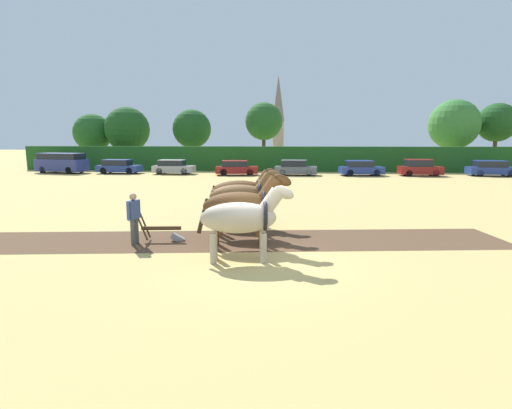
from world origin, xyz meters
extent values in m
plane|color=tan|center=(0.00, 0.00, 0.00)|extent=(240.00, 240.00, 0.00)
cube|color=brown|center=(-4.92, 1.74, 0.00)|extent=(26.33, 6.16, 0.01)
cube|color=#1E511E|center=(0.00, 32.91, 1.35)|extent=(58.97, 1.20, 2.70)
cylinder|color=brown|center=(-24.87, 39.18, 1.49)|extent=(0.44, 0.44, 2.98)
sphere|color=#235623|center=(-24.87, 39.18, 4.31)|extent=(4.84, 4.84, 4.84)
cylinder|color=brown|center=(-20.14, 38.95, 1.59)|extent=(0.44, 0.44, 3.18)
sphere|color=#1E4C1E|center=(-20.14, 38.95, 4.72)|extent=(5.63, 5.63, 5.63)
cylinder|color=#423323|center=(-11.73, 38.89, 1.73)|extent=(0.44, 0.44, 3.45)
sphere|color=#1E4C1E|center=(-11.73, 38.89, 4.77)|extent=(4.79, 4.79, 4.79)
cylinder|color=#423323|center=(-2.67, 38.74, 2.19)|extent=(0.44, 0.44, 4.39)
sphere|color=#235623|center=(-2.67, 38.74, 5.65)|extent=(4.59, 4.59, 4.59)
cylinder|color=#4C3823|center=(19.30, 37.28, 1.80)|extent=(0.44, 0.44, 3.60)
sphere|color=#387533|center=(19.30, 37.28, 5.15)|extent=(5.65, 5.65, 5.65)
cylinder|color=brown|center=(24.36, 38.07, 2.09)|extent=(0.44, 0.44, 4.17)
sphere|color=#1E4C1E|center=(24.36, 38.07, 5.39)|extent=(4.42, 4.42, 4.42)
cylinder|color=gray|center=(-1.67, 61.97, 3.30)|extent=(2.05, 2.05, 6.60)
cone|color=slate|center=(-1.67, 61.97, 10.64)|extent=(2.26, 2.26, 8.07)
ellipsoid|color=#B2A38E|center=(-0.75, -0.10, 1.26)|extent=(2.27, 1.18, 0.88)
cylinder|color=#B2A38E|center=(-0.08, 0.23, 0.43)|extent=(0.18, 0.18, 0.86)
cylinder|color=#B2A38E|center=(-0.02, -0.27, 0.43)|extent=(0.18, 0.18, 0.86)
cylinder|color=#B2A38E|center=(-1.48, 0.06, 0.43)|extent=(0.18, 0.18, 0.86)
cylinder|color=#B2A38E|center=(-1.42, -0.44, 0.43)|extent=(0.18, 0.18, 0.86)
cylinder|color=#B2A38E|center=(0.17, 0.01, 1.71)|extent=(0.80, 0.51, 0.82)
ellipsoid|color=#B2A38E|center=(0.53, 0.05, 1.97)|extent=(0.71, 0.34, 0.54)
cube|color=black|center=(0.33, 0.03, 1.90)|extent=(0.38, 0.13, 0.50)
cylinder|color=black|center=(-1.77, -0.23, 1.16)|extent=(0.31, 0.16, 0.71)
torus|color=black|center=(0.01, -0.01, 1.32)|extent=(0.22, 0.90, 0.90)
ellipsoid|color=#513319|center=(-0.94, 1.44, 1.33)|extent=(2.39, 1.23, 0.91)
cylinder|color=#513319|center=(-0.23, 1.79, 0.46)|extent=(0.18, 0.18, 0.92)
cylinder|color=#513319|center=(-0.16, 1.27, 0.46)|extent=(0.18, 0.18, 0.92)
cylinder|color=#513319|center=(-1.71, 1.61, 0.46)|extent=(0.18, 0.18, 0.92)
cylinder|color=#513319|center=(-1.64, 1.09, 0.46)|extent=(0.18, 0.18, 0.92)
cylinder|color=#513319|center=(0.03, 1.56, 1.85)|extent=(0.89, 0.53, 0.94)
ellipsoid|color=#513319|center=(0.47, 1.61, 2.16)|extent=(0.71, 0.34, 0.54)
cube|color=black|center=(0.23, 1.58, 2.04)|extent=(0.45, 0.13, 0.59)
cylinder|color=black|center=(-2.02, 1.31, 1.24)|extent=(0.31, 0.16, 0.71)
torus|color=black|center=(-0.14, 1.54, 1.40)|extent=(0.22, 0.93, 0.93)
ellipsoid|color=brown|center=(-1.12, 2.99, 1.42)|extent=(2.22, 1.15, 0.86)
cylinder|color=brown|center=(-0.47, 3.32, 0.52)|extent=(0.18, 0.18, 1.04)
cylinder|color=brown|center=(-0.41, 2.82, 0.52)|extent=(0.18, 0.18, 1.04)
cylinder|color=brown|center=(-1.84, 3.15, 0.52)|extent=(0.18, 0.18, 1.04)
cylinder|color=brown|center=(-1.78, 2.66, 0.52)|extent=(0.18, 0.18, 1.04)
cylinder|color=brown|center=(-0.23, 3.10, 1.89)|extent=(0.81, 0.49, 0.85)
ellipsoid|color=brown|center=(0.16, 3.14, 2.16)|extent=(0.71, 0.34, 0.54)
cube|color=gray|center=(-0.06, 3.12, 2.07)|extent=(0.40, 0.13, 0.53)
cylinder|color=gray|center=(-2.13, 2.86, 1.33)|extent=(0.31, 0.16, 0.71)
torus|color=black|center=(-0.38, 3.08, 1.49)|extent=(0.22, 0.88, 0.88)
ellipsoid|color=brown|center=(-1.31, 4.53, 1.39)|extent=(2.35, 1.22, 0.91)
cylinder|color=brown|center=(-0.62, 4.88, 0.49)|extent=(0.18, 0.18, 0.98)
cylinder|color=brown|center=(-0.55, 4.36, 0.49)|extent=(0.18, 0.18, 0.98)
cylinder|color=brown|center=(-2.07, 4.70, 0.49)|extent=(0.18, 0.18, 0.98)
cylinder|color=brown|center=(-2.01, 4.18, 0.49)|extent=(0.18, 0.18, 0.98)
cylinder|color=brown|center=(-0.36, 4.65, 1.85)|extent=(0.82, 0.52, 0.85)
ellipsoid|color=brown|center=(0.01, 4.69, 2.12)|extent=(0.71, 0.34, 0.54)
cube|color=black|center=(-0.20, 4.67, 2.05)|extent=(0.39, 0.13, 0.51)
cylinder|color=black|center=(-2.38, 4.40, 1.29)|extent=(0.31, 0.16, 0.71)
torus|color=black|center=(-0.53, 4.63, 1.46)|extent=(0.22, 0.93, 0.92)
cube|color=#4C331E|center=(-3.67, 1.89, 0.45)|extent=(1.35, 0.26, 0.12)
cube|color=#939399|center=(-3.13, 1.96, 0.10)|extent=(0.50, 0.26, 0.39)
cylinder|color=#4C331E|center=(-4.29, 2.02, 0.55)|extent=(0.40, 0.11, 0.96)
cylinder|color=#4C331E|center=(-4.24, 1.62, 0.55)|extent=(0.40, 0.11, 0.96)
cylinder|color=#4C4C4C|center=(-4.39, 1.51, 0.43)|extent=(0.14, 0.14, 0.86)
cylinder|color=#4C4C4C|center=(-4.43, 1.29, 0.43)|extent=(0.14, 0.14, 0.86)
cube|color=#3D5184|center=(-4.41, 1.40, 1.17)|extent=(0.28, 0.53, 0.61)
sphere|color=tan|center=(-4.41, 1.40, 1.60)|extent=(0.23, 0.23, 0.23)
cylinder|color=#3D5184|center=(-4.36, 1.69, 1.15)|extent=(0.09, 0.09, 0.58)
cylinder|color=#3D5184|center=(-4.46, 1.11, 1.15)|extent=(0.09, 0.09, 0.58)
cylinder|color=#38332D|center=(-1.20, 6.24, 0.41)|extent=(0.14, 0.14, 0.81)
cylinder|color=#38332D|center=(-1.36, 6.10, 0.41)|extent=(0.14, 0.14, 0.81)
cube|color=silver|center=(-1.28, 6.17, 1.10)|extent=(0.48, 0.47, 0.58)
sphere|color=tan|center=(-1.28, 6.17, 1.50)|extent=(0.22, 0.22, 0.22)
cylinder|color=silver|center=(-1.07, 6.36, 1.08)|extent=(0.09, 0.09, 0.54)
cylinder|color=silver|center=(-1.48, 5.98, 1.08)|extent=(0.09, 0.09, 0.54)
cube|color=navy|center=(-23.03, 28.55, 0.82)|extent=(5.55, 2.99, 1.24)
cube|color=black|center=(-23.03, 28.55, 1.72)|extent=(4.89, 2.67, 0.56)
cube|color=navy|center=(-23.03, 28.55, 2.03)|extent=(4.89, 2.67, 0.06)
cylinder|color=black|center=(-21.26, 29.12, 0.36)|extent=(0.76, 0.36, 0.73)
cylinder|color=black|center=(-21.60, 27.35, 0.36)|extent=(0.76, 0.36, 0.73)
cylinder|color=black|center=(-24.46, 29.74, 0.36)|extent=(0.76, 0.36, 0.73)
cylinder|color=black|center=(-24.80, 27.98, 0.36)|extent=(0.76, 0.36, 0.73)
cube|color=navy|center=(-16.81, 28.50, 0.51)|extent=(4.36, 1.81, 0.66)
cube|color=black|center=(-17.02, 28.50, 1.10)|extent=(2.62, 1.62, 0.53)
cube|color=navy|center=(-17.02, 28.50, 1.40)|extent=(2.62, 1.62, 0.06)
cylinder|color=black|center=(-15.45, 29.27, 0.34)|extent=(0.68, 0.22, 0.67)
cylinder|color=black|center=(-15.46, 27.71, 0.34)|extent=(0.68, 0.22, 0.67)
cylinder|color=black|center=(-18.15, 29.29, 0.34)|extent=(0.68, 0.22, 0.67)
cylinder|color=black|center=(-18.16, 27.73, 0.34)|extent=(0.68, 0.22, 0.67)
cube|color=#9E9EA8|center=(-11.03, 28.32, 0.52)|extent=(4.10, 1.87, 0.66)
cube|color=black|center=(-11.24, 28.32, 1.11)|extent=(2.47, 1.66, 0.53)
cube|color=#9E9EA8|center=(-11.24, 28.32, 1.41)|extent=(2.47, 1.66, 0.06)
cylinder|color=black|center=(-9.76, 29.10, 0.33)|extent=(0.67, 0.23, 0.67)
cylinder|color=black|center=(-9.78, 27.51, 0.33)|extent=(0.67, 0.23, 0.67)
cylinder|color=black|center=(-12.29, 29.13, 0.33)|extent=(0.67, 0.23, 0.67)
cylinder|color=black|center=(-12.31, 27.54, 0.33)|extent=(0.67, 0.23, 0.67)
cube|color=maroon|center=(-4.55, 27.64, 0.51)|extent=(4.24, 2.24, 0.66)
cube|color=black|center=(-4.75, 27.62, 1.10)|extent=(2.61, 1.87, 0.53)
cube|color=maroon|center=(-4.75, 27.62, 1.40)|extent=(2.61, 1.87, 0.06)
cylinder|color=black|center=(-3.39, 28.56, 0.34)|extent=(0.69, 0.30, 0.67)
cylinder|color=black|center=(-3.21, 27.02, 0.34)|extent=(0.69, 0.30, 0.67)
cylinder|color=black|center=(-5.89, 28.26, 0.34)|extent=(0.69, 0.30, 0.67)
cylinder|color=black|center=(-5.71, 26.72, 0.34)|extent=(0.69, 0.30, 0.67)
cube|color=#565B66|center=(1.20, 28.00, 0.51)|extent=(4.12, 2.04, 0.69)
cube|color=black|center=(1.00, 28.01, 1.14)|extent=(2.50, 1.78, 0.57)
cube|color=#565B66|center=(1.00, 28.01, 1.46)|extent=(2.50, 1.78, 0.06)
cylinder|color=black|center=(2.49, 28.75, 0.31)|extent=(0.63, 0.25, 0.62)
cylinder|color=black|center=(2.41, 27.13, 0.31)|extent=(0.63, 0.25, 0.62)
cylinder|color=black|center=(-0.01, 28.87, 0.31)|extent=(0.63, 0.25, 0.62)
cylinder|color=black|center=(-0.09, 27.25, 0.31)|extent=(0.63, 0.25, 0.62)
cube|color=navy|center=(7.48, 28.14, 0.52)|extent=(4.23, 2.19, 0.67)
cube|color=black|center=(7.28, 28.13, 1.12)|extent=(2.59, 1.87, 0.55)
cube|color=navy|center=(7.28, 28.13, 1.43)|extent=(2.59, 1.87, 0.06)
cylinder|color=black|center=(8.68, 29.06, 0.33)|extent=(0.68, 0.28, 0.66)
cylinder|color=black|center=(8.82, 27.44, 0.33)|extent=(0.68, 0.28, 0.66)
cylinder|color=black|center=(6.15, 28.84, 0.33)|extent=(0.68, 0.28, 0.66)
cylinder|color=black|center=(6.29, 27.22, 0.33)|extent=(0.68, 0.28, 0.66)
cube|color=maroon|center=(13.06, 28.39, 0.53)|extent=(3.92, 1.82, 0.73)
cube|color=black|center=(12.87, 28.39, 1.21)|extent=(2.36, 1.62, 0.63)
cube|color=maroon|center=(12.87, 28.39, 1.56)|extent=(2.36, 1.62, 0.06)
cylinder|color=black|center=(14.28, 29.14, 0.31)|extent=(0.61, 0.23, 0.61)
cylinder|color=black|center=(14.26, 27.60, 0.31)|extent=(0.61, 0.23, 0.61)
cylinder|color=black|center=(11.87, 29.17, 0.31)|extent=(0.61, 0.23, 0.61)
cylinder|color=black|center=(11.85, 27.63, 0.31)|extent=(0.61, 0.23, 0.61)
cube|color=navy|center=(19.85, 28.80, 0.52)|extent=(4.44, 2.09, 0.68)
cube|color=black|center=(19.64, 28.81, 1.14)|extent=(2.70, 1.80, 0.55)
cube|color=navy|center=(19.64, 28.81, 1.44)|extent=(2.70, 1.80, 0.06)
cylinder|color=black|center=(21.25, 29.52, 0.33)|extent=(0.67, 0.26, 0.66)
cylinder|color=black|center=(21.15, 27.91, 0.33)|extent=(0.67, 0.26, 0.66)
cylinder|color=black|center=(18.56, 29.68, 0.33)|extent=(0.67, 0.26, 0.66)
cylinder|color=black|center=(18.46, 28.08, 0.33)|extent=(0.67, 0.26, 0.66)
camera|label=1|loc=(0.72, -11.09, 3.44)|focal=28.00mm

